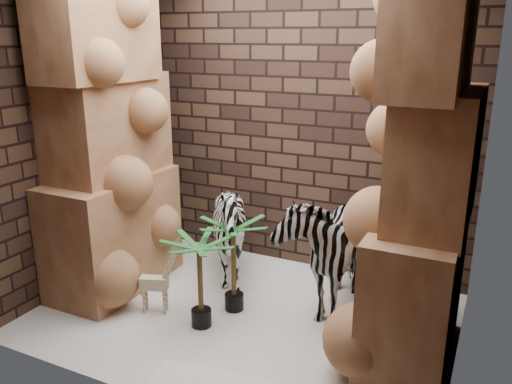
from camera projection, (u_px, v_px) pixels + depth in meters
The scene contains 12 objects.
floor at pixel (243, 315), 4.56m from camera, with size 3.50×3.50×0.00m, color silver.
wall_back at pixel (299, 125), 5.20m from camera, with size 3.50×3.50×0.00m, color black.
wall_front at pixel (144, 188), 3.05m from camera, with size 3.50×3.50×0.00m, color black.
wall_left at pixel (76, 131), 4.86m from camera, with size 3.00×3.00×0.00m, color black.
wall_right at pixel (479, 173), 3.40m from camera, with size 3.00×3.00×0.00m, color black.
rock_pillar_left at pixel (105, 134), 4.71m from camera, with size 0.68×1.30×3.00m, color tan, non-canonical shape.
rock_pillar_right at pixel (426, 167), 3.54m from camera, with size 0.58×1.25×3.00m, color tan, non-canonical shape.
zebra_right at pixel (326, 235), 4.55m from camera, with size 0.62×1.15×1.36m, color white.
zebra_left at pixel (230, 236), 5.01m from camera, with size 0.89×1.10×1.00m, color white.
giraffe_toy at pixel (154, 275), 4.53m from camera, with size 0.37×0.12×0.71m, color beige, non-canonical shape.
palm_front at pixel (234, 265), 4.54m from camera, with size 0.36×0.36×0.86m, color #12400D, non-canonical shape.
palm_back at pixel (200, 283), 4.29m from camera, with size 0.36×0.36×0.80m, color #12400D, non-canonical shape.
Camera 1 is at (1.87, -3.60, 2.37)m, focal length 36.38 mm.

